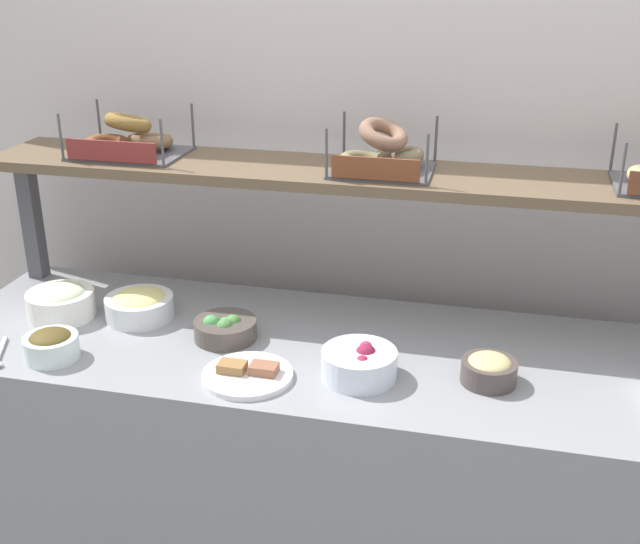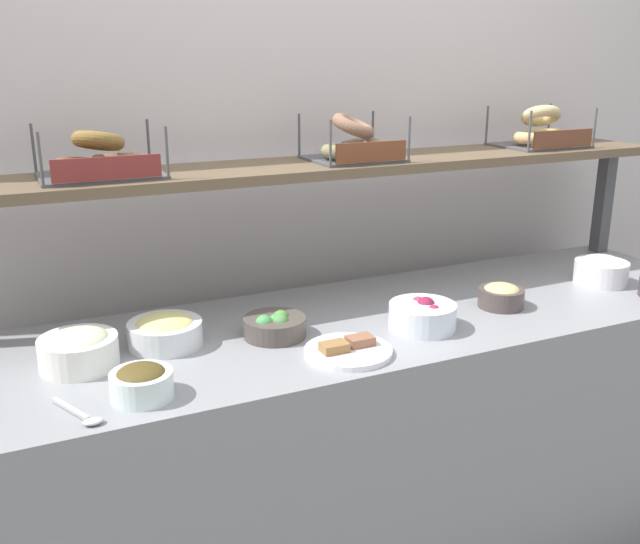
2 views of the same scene
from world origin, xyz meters
name	(u,v)px [view 1 (image 1 of 2)]	position (x,y,z in m)	size (l,w,h in m)	color
back_wall	(391,173)	(0.00, 0.55, 1.20)	(3.57, 0.06, 2.40)	silver
deli_counter	(353,479)	(0.00, 0.00, 0.42)	(2.37, 0.70, 0.85)	gray
shelf_riser_left	(32,219)	(-1.12, 0.27, 1.05)	(0.05, 0.05, 0.40)	#4C4C51
upper_shelf	(377,176)	(0.00, 0.27, 1.26)	(2.33, 0.32, 0.03)	brown
bowl_beet_salad	(360,363)	(0.04, -0.14, 0.89)	(0.19, 0.19, 0.09)	white
bowl_egg_salad	(139,305)	(-0.66, 0.05, 0.89)	(0.20, 0.20, 0.08)	white
bowl_veggie_mix	(225,328)	(-0.37, -0.01, 0.88)	(0.17, 0.17, 0.07)	#504741
bowl_hummus	(489,369)	(0.36, -0.09, 0.89)	(0.14, 0.14, 0.07)	#4E423F
bowl_chocolate_spread	(51,345)	(-0.78, -0.23, 0.89)	(0.14, 0.14, 0.08)	white
bowl_scallion_spread	(61,301)	(-0.89, 0.01, 0.90)	(0.20, 0.20, 0.10)	white
serving_plate_white	(248,374)	(-0.24, -0.21, 0.86)	(0.23, 0.23, 0.04)	white
bagel_basket_cinnamon_raisin	(128,140)	(-0.76, 0.27, 1.33)	(0.33, 0.24, 0.14)	#4C4C51
bagel_basket_poppy	(382,155)	(0.01, 0.26, 1.33)	(0.28, 0.25, 0.15)	#4C4C51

